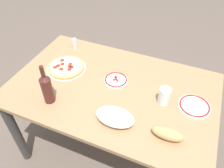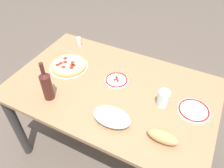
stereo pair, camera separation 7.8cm
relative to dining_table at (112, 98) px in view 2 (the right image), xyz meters
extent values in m
plane|color=brown|center=(0.00, 0.00, -0.64)|extent=(8.00, 8.00, 0.00)
cube|color=#93704C|center=(0.00, 0.00, 0.10)|extent=(1.43, 0.91, 0.03)
cylinder|color=#33302D|center=(-0.66, -0.40, -0.28)|extent=(0.07, 0.07, 0.73)
cylinder|color=#33302D|center=(0.66, -0.40, -0.28)|extent=(0.07, 0.07, 0.73)
cylinder|color=#33302D|center=(0.66, 0.40, -0.28)|extent=(0.07, 0.07, 0.73)
cylinder|color=#B7B7BC|center=(0.40, -0.05, 0.12)|extent=(0.30, 0.30, 0.01)
cylinder|color=tan|center=(0.40, -0.05, 0.13)|extent=(0.27, 0.27, 0.02)
cylinder|color=beige|center=(0.40, -0.05, 0.14)|extent=(0.24, 0.24, 0.01)
cylinder|color=maroon|center=(0.35, -0.02, 0.15)|extent=(0.03, 0.03, 0.00)
cylinder|color=maroon|center=(0.46, -0.03, 0.15)|extent=(0.03, 0.03, 0.00)
cylinder|color=maroon|center=(0.47, 0.00, 0.15)|extent=(0.03, 0.03, 0.00)
cylinder|color=#B22D1E|center=(0.38, -0.08, 0.15)|extent=(0.03, 0.03, 0.00)
cylinder|color=maroon|center=(0.46, -0.09, 0.15)|extent=(0.03, 0.03, 0.00)
cylinder|color=maroon|center=(0.41, 0.00, 0.15)|extent=(0.03, 0.03, 0.00)
cylinder|color=maroon|center=(0.35, -0.05, 0.15)|extent=(0.03, 0.03, 0.00)
cylinder|color=maroon|center=(0.44, -0.06, 0.15)|extent=(0.03, 0.03, 0.00)
cylinder|color=#B22D1E|center=(0.37, -0.05, 0.15)|extent=(0.03, 0.03, 0.00)
ellipsoid|color=white|center=(-0.13, 0.26, 0.15)|extent=(0.24, 0.15, 0.07)
ellipsoid|color=#AD2819|center=(-0.13, 0.26, 0.16)|extent=(0.20, 0.12, 0.03)
ellipsoid|color=beige|center=(-0.13, 0.26, 0.18)|extent=(0.17, 0.10, 0.02)
cylinder|color=#471E19|center=(0.33, 0.28, 0.21)|extent=(0.07, 0.07, 0.19)
cone|color=#471E19|center=(0.33, 0.28, 0.32)|extent=(0.07, 0.07, 0.03)
cylinder|color=#471E19|center=(0.33, 0.28, 0.37)|extent=(0.03, 0.03, 0.07)
cylinder|color=silver|center=(-0.36, 0.00, 0.17)|extent=(0.07, 0.07, 0.12)
cylinder|color=white|center=(-0.56, -0.04, 0.12)|extent=(0.21, 0.21, 0.01)
torus|color=red|center=(-0.56, -0.04, 0.13)|extent=(0.19, 0.19, 0.01)
cylinder|color=white|center=(0.00, -0.07, 0.12)|extent=(0.17, 0.17, 0.01)
torus|color=red|center=(0.00, -0.07, 0.13)|extent=(0.16, 0.16, 0.01)
cube|color=#AD2819|center=(0.01, -0.09, 0.13)|extent=(0.01, 0.01, 0.01)
cube|color=#AD2819|center=(0.01, -0.06, 0.13)|extent=(0.01, 0.01, 0.01)
cube|color=#AD2819|center=(0.00, -0.08, 0.13)|extent=(0.01, 0.01, 0.01)
cube|color=#AD2819|center=(0.01, -0.09, 0.13)|extent=(0.01, 0.01, 0.01)
cube|color=#AD2819|center=(-0.02, -0.06, 0.13)|extent=(0.01, 0.01, 0.01)
ellipsoid|color=tan|center=(-0.44, 0.26, 0.15)|extent=(0.18, 0.08, 0.07)
cylinder|color=silver|center=(0.48, -0.33, 0.15)|extent=(0.04, 0.04, 0.07)
cylinder|color=#B7B7BC|center=(0.48, -0.33, 0.20)|extent=(0.04, 0.04, 0.01)
camera|label=1|loc=(-0.44, 1.03, 1.20)|focal=35.72mm
camera|label=2|loc=(-0.51, 1.00, 1.20)|focal=35.72mm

